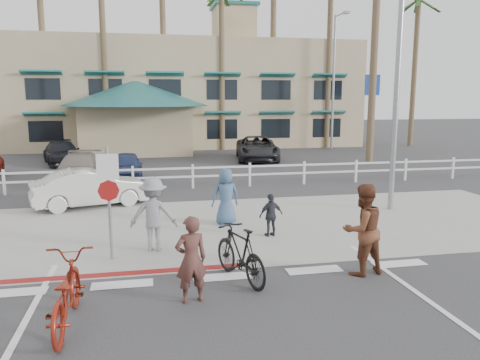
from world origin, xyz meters
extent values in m
plane|color=#333335|center=(0.00, 0.00, 0.00)|extent=(140.00, 140.00, 0.00)
cube|color=#333335|center=(0.00, -2.00, 0.00)|extent=(12.00, 16.00, 0.01)
cube|color=gray|center=(0.00, 4.50, 0.01)|extent=(22.00, 7.00, 0.01)
cube|color=#333335|center=(0.00, 8.50, 0.00)|extent=(40.00, 5.00, 0.01)
cube|color=#333335|center=(0.00, 18.00, 0.00)|extent=(50.00, 16.00, 0.01)
cube|color=maroon|center=(-3.00, 1.20, 0.01)|extent=(7.00, 0.25, 0.02)
imported|color=maroon|center=(-2.79, -0.98, 0.57)|extent=(0.80, 2.20, 1.15)
imported|color=#4F2C26|center=(-0.73, -0.44, 0.80)|extent=(0.64, 0.48, 1.61)
imported|color=black|center=(0.33, 0.37, 0.57)|extent=(1.12, 1.98, 1.15)
imported|color=brown|center=(2.90, 0.23, 0.96)|extent=(1.07, 0.91, 1.93)
imported|color=gray|center=(-1.33, 2.69, 0.89)|extent=(1.24, 0.82, 1.78)
imported|color=#2D2F37|center=(1.76, 3.26, 0.58)|extent=(0.73, 0.43, 1.17)
imported|color=#3A5578|center=(0.78, 4.72, 0.83)|extent=(0.88, 0.64, 1.66)
imported|color=beige|center=(-3.33, 7.92, 0.64)|extent=(4.13, 2.40, 1.29)
imported|color=gray|center=(-4.35, 12.83, 0.64)|extent=(1.88, 4.44, 1.28)
imported|color=navy|center=(-2.41, 12.70, 0.65)|extent=(1.60, 3.86, 1.31)
imported|color=black|center=(-6.10, 19.32, 0.64)|extent=(2.92, 4.71, 1.27)
imported|color=black|center=(5.12, 18.85, 0.72)|extent=(3.17, 5.48, 1.44)
camera|label=1|loc=(-1.45, -8.44, 3.63)|focal=35.00mm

